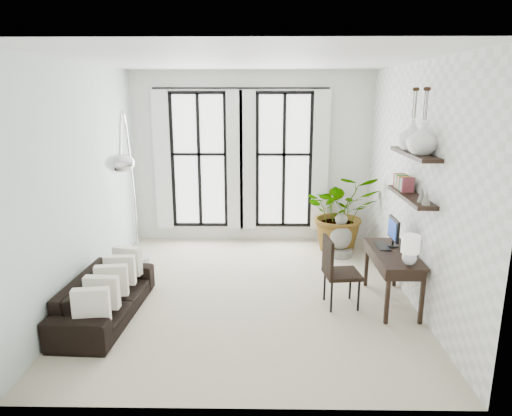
{
  "coord_description": "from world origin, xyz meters",
  "views": [
    {
      "loc": [
        0.2,
        -6.08,
        2.8
      ],
      "look_at": [
        0.11,
        0.3,
        1.18
      ],
      "focal_mm": 32.0,
      "sensor_mm": 36.0,
      "label": 1
    }
  ],
  "objects_px": {
    "sofa": "(105,297)",
    "buddha": "(340,238)",
    "plant": "(341,212)",
    "desk": "(395,257)",
    "desk_chair": "(336,268)",
    "arc_lamp": "(126,152)"
  },
  "relations": [
    {
      "from": "plant",
      "to": "desk",
      "type": "xyz_separation_m",
      "value": [
        0.33,
        -2.24,
        -0.02
      ]
    },
    {
      "from": "desk",
      "to": "buddha",
      "type": "xyz_separation_m",
      "value": [
        -0.38,
        1.93,
        -0.37
      ]
    },
    {
      "from": "sofa",
      "to": "desk",
      "type": "height_order",
      "value": "desk"
    },
    {
      "from": "desk",
      "to": "arc_lamp",
      "type": "bearing_deg",
      "value": 170.8
    },
    {
      "from": "desk",
      "to": "desk_chair",
      "type": "xyz_separation_m",
      "value": [
        -0.77,
        -0.02,
        -0.15
      ]
    },
    {
      "from": "sofa",
      "to": "desk",
      "type": "xyz_separation_m",
      "value": [
        3.75,
        0.39,
        0.43
      ]
    },
    {
      "from": "desk",
      "to": "desk_chair",
      "type": "relative_size",
      "value": 1.31
    },
    {
      "from": "plant",
      "to": "desk",
      "type": "height_order",
      "value": "plant"
    },
    {
      "from": "buddha",
      "to": "sofa",
      "type": "bearing_deg",
      "value": -145.54
    },
    {
      "from": "sofa",
      "to": "buddha",
      "type": "xyz_separation_m",
      "value": [
        3.37,
        2.31,
        0.05
      ]
    },
    {
      "from": "sofa",
      "to": "plant",
      "type": "xyz_separation_m",
      "value": [
        3.42,
        2.62,
        0.44
      ]
    },
    {
      "from": "sofa",
      "to": "arc_lamp",
      "type": "distance_m",
      "value": 1.99
    },
    {
      "from": "plant",
      "to": "desk_chair",
      "type": "relative_size",
      "value": 1.49
    },
    {
      "from": "desk_chair",
      "to": "plant",
      "type": "bearing_deg",
      "value": 72.4
    },
    {
      "from": "buddha",
      "to": "plant",
      "type": "bearing_deg",
      "value": 81.54
    },
    {
      "from": "arc_lamp",
      "to": "buddha",
      "type": "distance_m",
      "value": 3.91
    },
    {
      "from": "sofa",
      "to": "arc_lamp",
      "type": "xyz_separation_m",
      "value": [
        0.1,
        0.98,
        1.73
      ]
    },
    {
      "from": "sofa",
      "to": "buddha",
      "type": "height_order",
      "value": "buddha"
    },
    {
      "from": "desk_chair",
      "to": "sofa",
      "type": "bearing_deg",
      "value": -179.67
    },
    {
      "from": "desk_chair",
      "to": "arc_lamp",
      "type": "xyz_separation_m",
      "value": [
        -2.87,
        0.61,
        1.45
      ]
    },
    {
      "from": "plant",
      "to": "desk_chair",
      "type": "distance_m",
      "value": 2.31
    },
    {
      "from": "buddha",
      "to": "desk_chair",
      "type": "bearing_deg",
      "value": -101.39
    }
  ]
}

